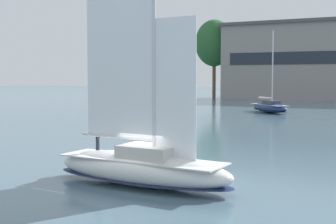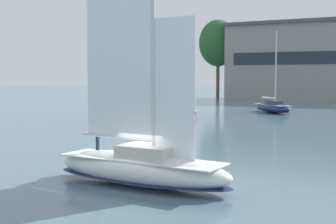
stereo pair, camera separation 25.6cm
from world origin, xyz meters
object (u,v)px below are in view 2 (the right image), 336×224
Objects in this scene: tree_shore_left at (218,43)px; sailboat_moored_near_marina at (273,107)px; sailboat_moored_mid_channel at (182,114)px; sailboat_main at (140,164)px.

sailboat_moored_near_marina is (24.19, -41.07, -12.75)m from tree_shore_left.
sailboat_main is at bearing -68.27° from sailboat_moored_mid_channel.
sailboat_main is 1.35× the size of sailboat_moored_mid_channel.
sailboat_moored_mid_channel is at bearing -73.44° from tree_shore_left.
tree_shore_left is 1.45× the size of sailboat_main.
sailboat_moored_near_marina is at bearing -59.50° from tree_shore_left.
sailboat_moored_mid_channel is at bearing 111.73° from sailboat_main.
sailboat_main reaches higher than sailboat_moored_near_marina.
sailboat_moored_mid_channel is (-13.04, 32.72, -0.39)m from sailboat_main.
sailboat_moored_near_marina is (-5.89, 48.91, -0.25)m from sailboat_main.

